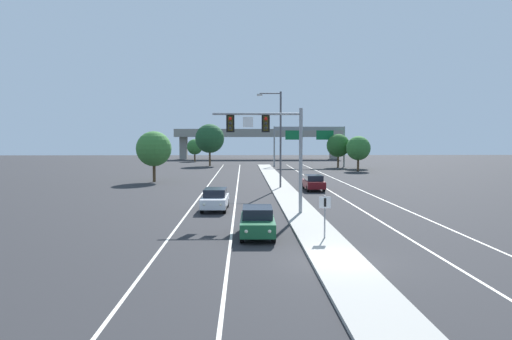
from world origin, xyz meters
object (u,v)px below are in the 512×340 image
(overhead_signal_mast, at_px, (273,138))
(tree_far_right_c, at_px, (358,148))
(tree_far_right_b, at_px, (358,147))
(median_sign_post, at_px, (325,210))
(highway_sign_gantry, at_px, (309,134))
(car_oncoming_green, at_px, (257,221))
(street_lamp_median, at_px, (278,134))
(tree_far_left_c, at_px, (195,147))
(tree_far_left_a, at_px, (210,139))
(car_oncoming_white, at_px, (215,199))
(tree_far_left_b, at_px, (154,149))
(car_receding_darkred, at_px, (313,182))
(tree_far_right_a, at_px, (338,146))

(overhead_signal_mast, height_order, tree_far_right_c, overhead_signal_mast)
(overhead_signal_mast, relative_size, tree_far_right_b, 1.26)
(median_sign_post, bearing_deg, highway_sign_gantry, 82.75)
(car_oncoming_green, xyz_separation_m, tree_far_right_c, (17.89, 50.84, 2.87))
(street_lamp_median, xyz_separation_m, tree_far_left_c, (-14.82, 59.36, -2.44))
(car_oncoming_green, bearing_deg, tree_far_left_a, 96.23)
(car_oncoming_green, bearing_deg, tree_far_right_b, 71.25)
(car_oncoming_white, relative_size, tree_far_right_b, 0.79)
(tree_far_left_b, bearing_deg, car_oncoming_white, -69.04)
(tree_far_right_c, bearing_deg, street_lamp_median, -119.33)
(car_oncoming_white, height_order, car_receding_darkred, same)
(highway_sign_gantry, bearing_deg, tree_far_right_b, -28.24)
(median_sign_post, height_order, tree_far_left_c, tree_far_left_c)
(car_oncoming_green, height_order, tree_far_left_a, tree_far_left_a)
(car_oncoming_green, xyz_separation_m, car_receding_darkred, (6.37, 22.41, 0.00))
(tree_far_right_b, bearing_deg, median_sign_post, -105.33)
(overhead_signal_mast, xyz_separation_m, tree_far_left_c, (-13.16, 76.45, -1.93))
(median_sign_post, height_order, tree_far_left_b, tree_far_left_b)
(car_oncoming_green, height_order, car_oncoming_white, same)
(street_lamp_median, bearing_deg, tree_far_left_a, 103.63)
(tree_far_left_b, xyz_separation_m, tree_far_right_c, (29.47, 18.51, -0.34))
(street_lamp_median, distance_m, highway_sign_gantry, 38.76)
(car_oncoming_white, distance_m, tree_far_right_a, 54.63)
(car_receding_darkred, bearing_deg, overhead_signal_mast, -108.44)
(median_sign_post, distance_m, tree_far_left_b, 36.80)
(car_receding_darkred, xyz_separation_m, highway_sign_gantry, (5.12, 39.61, 5.34))
(tree_far_left_b, bearing_deg, overhead_signal_mast, -62.97)
(tree_far_right_b, distance_m, tree_far_right_c, 7.04)
(tree_far_right_b, bearing_deg, tree_far_right_c, -103.90)
(overhead_signal_mast, bearing_deg, tree_far_left_a, 98.19)
(overhead_signal_mast, height_order, tree_far_right_b, overhead_signal_mast)
(car_receding_darkred, bearing_deg, tree_far_right_c, 67.94)
(tree_far_right_b, bearing_deg, tree_far_right_a, 137.13)
(median_sign_post, distance_m, car_receding_darkred, 23.79)
(tree_far_left_b, height_order, tree_far_left_a, tree_far_left_a)
(median_sign_post, xyz_separation_m, highway_sign_gantry, (8.04, 63.20, 4.58))
(tree_far_left_b, xyz_separation_m, tree_far_right_b, (31.16, 25.34, -0.30))
(median_sign_post, xyz_separation_m, car_oncoming_white, (-6.27, 10.68, -0.77))
(overhead_signal_mast, distance_m, tree_far_left_c, 77.60)
(tree_far_left_b, distance_m, tree_far_left_a, 33.96)
(tree_far_right_b, height_order, tree_far_right_c, tree_far_right_b)
(tree_far_right_b, relative_size, tree_far_right_a, 0.93)
(car_receding_darkred, bearing_deg, median_sign_post, -97.07)
(median_sign_post, relative_size, tree_far_left_b, 0.36)
(highway_sign_gantry, distance_m, tree_far_right_c, 13.12)
(tree_far_left_b, bearing_deg, car_receding_darkred, -28.92)
(tree_far_left_b, distance_m, tree_far_left_c, 51.26)
(overhead_signal_mast, bearing_deg, tree_far_right_b, 70.09)
(car_receding_darkred, bearing_deg, tree_far_left_b, 151.08)
(tree_far_left_b, height_order, tree_far_right_a, tree_far_left_b)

